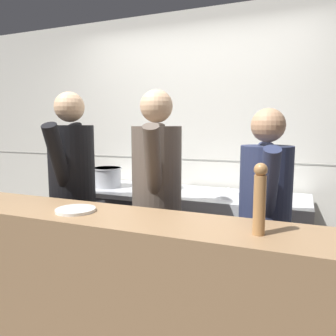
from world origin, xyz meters
TOP-DOWN VIEW (x-y plane):
  - wall_back_tiled at (0.00, 1.46)m, footprint 8.00×0.06m
  - oven_range at (-0.47, 1.06)m, footprint 0.93×0.71m
  - prep_counter at (0.57, 1.06)m, footprint 1.13×0.65m
  - pass_counter at (0.11, -0.16)m, footprint 2.86×0.45m
  - stock_pot at (-0.74, 1.03)m, footprint 0.29×0.29m
  - sauce_pot at (-0.28, 1.10)m, footprint 0.33×0.33m
  - mixing_bowl_steel at (0.47, 1.02)m, footprint 0.29×0.29m
  - plated_dish_main at (-0.18, -0.18)m, footprint 0.23×0.23m
  - pepper_mill at (0.86, -0.20)m, footprint 0.06×0.06m
  - chef_head_cook at (-0.64, 0.37)m, footprint 0.43×0.76m
  - chef_sous at (0.08, 0.40)m, footprint 0.45×0.75m
  - chef_line at (0.83, 0.41)m, footprint 0.38×0.70m

SIDE VIEW (x-z plane):
  - prep_counter at x=0.57m, z-range 0.00..0.89m
  - oven_range at x=-0.47m, z-range 0.00..0.89m
  - pass_counter at x=0.11m, z-range 0.00..0.99m
  - chef_line at x=0.83m, z-range 0.09..1.69m
  - mixing_bowl_steel at x=0.47m, z-range 0.89..0.97m
  - chef_sous at x=0.08m, z-range 0.10..1.84m
  - chef_head_cook at x=-0.64m, z-range 0.10..1.85m
  - stock_pot at x=-0.74m, z-range 0.89..1.08m
  - plated_dish_main at x=-0.18m, z-range 0.99..1.01m
  - sauce_pot at x=-0.28m, z-range 0.89..1.13m
  - pepper_mill at x=0.86m, z-range 1.00..1.33m
  - wall_back_tiled at x=0.00m, z-range 0.00..2.60m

